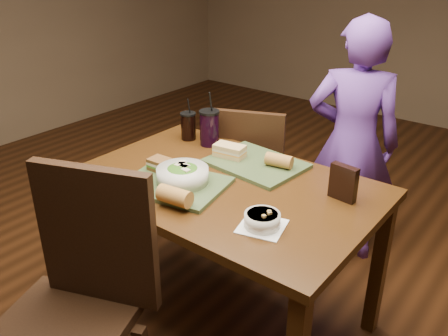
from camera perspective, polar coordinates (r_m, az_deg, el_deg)
The scene contains 16 objects.
ground at distance 2.48m, azimuth 0.00°, elevation -17.40°, with size 6.00×6.00×0.00m, color #381C0B.
dining_table at distance 2.09m, azimuth 0.00°, elevation -3.98°, with size 1.30×0.85×0.75m.
chair_near at distance 1.79m, azimuth -17.17°, elevation -14.44°, with size 0.57×0.59×1.03m.
chair_far at distance 2.68m, azimuth 3.90°, elevation -0.90°, with size 0.51×0.53×0.90m.
diner at distance 2.70m, azimuth 15.15°, elevation 2.84°, with size 0.50×0.33×1.38m, color #67389B.
tray_near at distance 2.03m, azimuth -5.93°, elevation -1.95°, with size 0.42×0.32×0.02m, color #3B4E2A.
tray_far at distance 2.21m, azimuth 3.86°, elevation 0.53°, with size 0.42×0.32×0.02m, color #3B4E2A.
salad_bowl at distance 2.01m, azimuth -5.00°, elevation -0.72°, with size 0.22×0.22×0.07m.
soup_bowl at distance 1.73m, azimuth 4.63°, elevation -6.23°, with size 0.20×0.20×0.07m.
sandwich_near at distance 2.13m, azimuth -7.55°, elevation 0.40°, with size 0.11×0.08×0.05m.
sandwich_far at distance 2.25m, azimuth 0.68°, elevation 2.10°, with size 0.15×0.10×0.06m.
baguette_near at distance 1.84m, azimuth -5.95°, elevation -3.38°, with size 0.07×0.07×0.14m, color #AD7533.
baguette_far at distance 2.16m, azimuth 6.64°, elevation 0.90°, with size 0.06×0.06×0.12m, color #AD7533.
cup_cola at distance 2.49m, azimuth -4.31°, elevation 5.08°, with size 0.08×0.08×0.22m.
cup_berry at distance 2.41m, azimuth -1.77°, elevation 4.88°, with size 0.10×0.10×0.28m.
chip_bag at distance 1.94m, azimuth 14.17°, elevation -1.73°, with size 0.11×0.03×0.15m, color black.
Camera 1 is at (1.12, -1.44, 1.68)m, focal length 38.00 mm.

